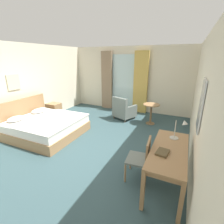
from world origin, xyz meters
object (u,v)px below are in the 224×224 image
object	(u,v)px
desk_chair	(142,157)
closed_book	(162,152)
nightstand	(54,110)
desk_lamp	(180,128)
bed	(45,126)
writing_desk	(169,153)
round_cafe_table	(151,110)
armchair_by_window	(124,110)
framed_picture	(13,82)

from	to	relation	value
desk_chair	closed_book	distance (m)	0.51
closed_book	nightstand	bearing A→B (deg)	162.29
desk_lamp	closed_book	bearing A→B (deg)	-109.78
bed	writing_desk	bearing A→B (deg)	-9.72
bed	round_cafe_table	bearing A→B (deg)	38.87
closed_book	armchair_by_window	xyz separation A→B (m)	(-1.88, 3.10, -0.42)
bed	nightstand	distance (m)	1.59
writing_desk	desk_chair	distance (m)	0.51
desk_lamp	nightstand	bearing A→B (deg)	161.56
desk_chair	framed_picture	xyz separation A→B (m)	(-4.31, 0.67, 1.06)
nightstand	writing_desk	world-z (taller)	writing_desk
desk_lamp	round_cafe_table	world-z (taller)	desk_lamp
bed	framed_picture	xyz separation A→B (m)	(-1.11, -0.00, 1.26)
round_cafe_table	framed_picture	world-z (taller)	framed_picture
bed	desk_chair	bearing A→B (deg)	-11.81
nightstand	round_cafe_table	bearing A→B (deg)	13.90
bed	writing_desk	distance (m)	3.74
round_cafe_table	nightstand	bearing A→B (deg)	-166.10
writing_desk	closed_book	world-z (taller)	closed_book
desk_lamp	bed	bearing A→B (deg)	176.27
armchair_by_window	writing_desk	bearing A→B (deg)	-55.69
armchair_by_window	round_cafe_table	world-z (taller)	armchair_by_window
desk_lamp	armchair_by_window	bearing A→B (deg)	129.79
framed_picture	bed	bearing A→B (deg)	0.01
bed	desk_lamp	xyz separation A→B (m)	(3.79, -0.25, 0.73)
nightstand	round_cafe_table	world-z (taller)	round_cafe_table
armchair_by_window	framed_picture	bearing A→B (deg)	-141.00
desk_lamp	armchair_by_window	world-z (taller)	desk_lamp
desk_chair	desk_lamp	bearing A→B (deg)	35.55
desk_lamp	closed_book	world-z (taller)	desk_lamp
nightstand	framed_picture	size ratio (longest dim) A/B	1.21
writing_desk	round_cafe_table	world-z (taller)	writing_desk
writing_desk	desk_lamp	bearing A→B (deg)	72.71
closed_book	round_cafe_table	bearing A→B (deg)	113.20
nightstand	writing_desk	distance (m)	4.97
nightstand	desk_lamp	world-z (taller)	desk_lamp
writing_desk	desk_chair	bearing A→B (deg)	-175.08
bed	armchair_by_window	xyz separation A→B (m)	(1.69, 2.27, 0.07)
writing_desk	armchair_by_window	size ratio (longest dim) A/B	1.71
desk_chair	closed_book	xyz separation A→B (m)	(0.38, -0.16, 0.29)
closed_book	armchair_by_window	size ratio (longest dim) A/B	0.28
desk_chair	round_cafe_table	size ratio (longest dim) A/B	1.16
framed_picture	desk_chair	bearing A→B (deg)	-8.83
writing_desk	desk_chair	xyz separation A→B (m)	(-0.47, -0.04, -0.19)
writing_desk	armchair_by_window	xyz separation A→B (m)	(-1.98, 2.90, -0.32)
bed	round_cafe_table	size ratio (longest dim) A/B	2.83
nightstand	closed_book	bearing A→B (deg)	-25.65
writing_desk	armchair_by_window	world-z (taller)	armchair_by_window
nightstand	writing_desk	size ratio (longest dim) A/B	0.37
nightstand	armchair_by_window	distance (m)	2.76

